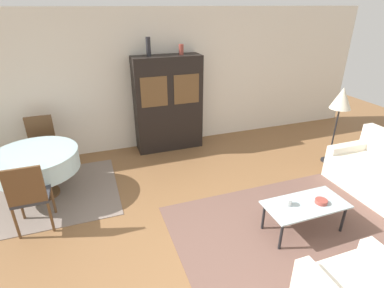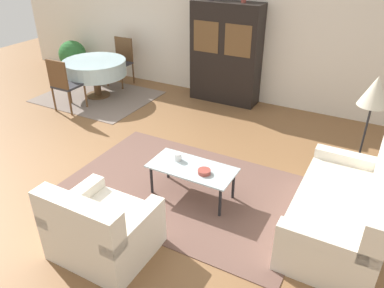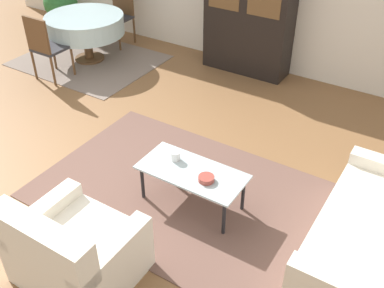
# 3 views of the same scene
# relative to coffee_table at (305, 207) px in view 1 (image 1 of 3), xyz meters

# --- Properties ---
(ground_plane) EXTENTS (14.00, 14.00, 0.00)m
(ground_plane) POSITION_rel_coffee_table_xyz_m (-1.34, -0.27, -0.38)
(ground_plane) COLOR brown
(wall_back) EXTENTS (10.00, 0.06, 2.70)m
(wall_back) POSITION_rel_coffee_table_xyz_m (-1.34, 3.36, 0.97)
(wall_back) COLOR silver
(wall_back) RESTS_ON ground_plane
(area_rug) EXTENTS (3.07, 2.02, 0.01)m
(area_rug) POSITION_rel_coffee_table_xyz_m (-0.13, 0.08, -0.38)
(area_rug) COLOR brown
(area_rug) RESTS_ON ground_plane
(dining_rug) EXTENTS (2.18, 1.76, 0.01)m
(dining_rug) POSITION_rel_coffee_table_xyz_m (-3.27, 1.99, -0.38)
(dining_rug) COLOR gray
(dining_rug) RESTS_ON ground_plane
(coffee_table) EXTENTS (1.07, 0.51, 0.42)m
(coffee_table) POSITION_rel_coffee_table_xyz_m (0.00, 0.00, 0.00)
(coffee_table) COLOR black
(coffee_table) RESTS_ON area_rug
(display_cabinet) EXTENTS (1.32, 0.45, 1.87)m
(display_cabinet) POSITION_rel_coffee_table_xyz_m (-0.95, 3.08, 0.55)
(display_cabinet) COLOR black
(display_cabinet) RESTS_ON ground_plane
(dining_table) EXTENTS (1.24, 1.24, 0.74)m
(dining_table) POSITION_rel_coffee_table_xyz_m (-3.30, 2.04, 0.21)
(dining_table) COLOR brown
(dining_table) RESTS_ON dining_rug
(dining_chair_near) EXTENTS (0.44, 0.44, 0.98)m
(dining_chair_near) POSITION_rel_coffee_table_xyz_m (-3.30, 1.20, 0.18)
(dining_chair_near) COLOR brown
(dining_chair_near) RESTS_ON dining_rug
(dining_chair_far) EXTENTS (0.44, 0.44, 0.98)m
(dining_chair_far) POSITION_rel_coffee_table_xyz_m (-3.30, 2.88, 0.18)
(dining_chair_far) COLOR brown
(dining_chair_far) RESTS_ON dining_rug
(floor_lamp) EXTENTS (0.36, 0.36, 1.44)m
(floor_lamp) POSITION_rel_coffee_table_xyz_m (1.75, 1.43, 0.81)
(floor_lamp) COLOR black
(floor_lamp) RESTS_ON ground_plane
(cup) EXTENTS (0.10, 0.10, 0.10)m
(cup) POSITION_rel_coffee_table_xyz_m (-0.23, 0.06, 0.09)
(cup) COLOR white
(cup) RESTS_ON coffee_table
(bowl) EXTENTS (0.15, 0.15, 0.05)m
(bowl) POSITION_rel_coffee_table_xyz_m (0.19, -0.05, 0.07)
(bowl) COLOR #9E4238
(bowl) RESTS_ON coffee_table
(vase_tall) EXTENTS (0.08, 0.08, 0.34)m
(vase_tall) POSITION_rel_coffee_table_xyz_m (-1.28, 3.09, 1.65)
(vase_tall) COLOR #232328
(vase_tall) RESTS_ON display_cabinet
(vase_short) EXTENTS (0.09, 0.09, 0.19)m
(vase_short) POSITION_rel_coffee_table_xyz_m (-0.66, 3.09, 1.58)
(vase_short) COLOR #9E4238
(vase_short) RESTS_ON display_cabinet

